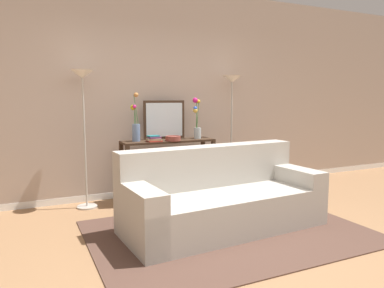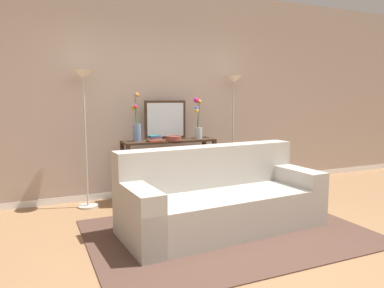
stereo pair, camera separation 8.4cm
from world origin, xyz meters
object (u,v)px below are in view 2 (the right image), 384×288
console_table (169,158)px  floor_lamp_right (233,101)px  vase_short_flowers (198,121)px  wall_mirror (165,120)px  vase_tall_flowers (137,126)px  fruit_bowl (174,138)px  book_stack (155,139)px  couch (220,200)px  floor_lamp_left (84,101)px  book_row_under_console (142,197)px

console_table → floor_lamp_right: size_ratio=0.74×
console_table → vase_short_flowers: vase_short_flowers is taller
floor_lamp_right → wall_mirror: 1.08m
console_table → vase_tall_flowers: vase_tall_flowers is taller
floor_lamp_right → wall_mirror: size_ratio=2.84×
fruit_bowl → book_stack: 0.27m
couch → console_table: (-0.09, 1.34, 0.26)m
console_table → floor_lamp_right: (1.05, 0.04, 0.80)m
vase_short_flowers → fruit_bowl: vase_short_flowers is taller
console_table → book_stack: book_stack is taller
console_table → floor_lamp_left: size_ratio=0.74×
floor_lamp_right → wall_mirror: bearing=173.6°
floor_lamp_right → vase_tall_flowers: floor_lamp_right is taller
console_table → floor_lamp_left: 1.38m
floor_lamp_left → couch: bearing=-48.7°
couch → floor_lamp_right: 1.99m
vase_short_flowers → book_row_under_console: vase_short_flowers is taller
wall_mirror → vase_short_flowers: (0.43, -0.17, -0.03)m
floor_lamp_left → fruit_bowl: bearing=-8.1°
floor_lamp_right → wall_mirror: floor_lamp_right is taller
console_table → vase_short_flowers: size_ratio=2.22×
floor_lamp_left → vase_tall_flowers: 0.76m
couch → vase_short_flowers: size_ratio=3.81×
floor_lamp_left → console_table: bearing=-2.2°
vase_tall_flowers → floor_lamp_left: bearing=179.1°
couch → book_stack: 1.41m
couch → book_row_under_console: (-0.50, 1.34, -0.25)m
floor_lamp_left → fruit_bowl: floor_lamp_left is taller
couch → wall_mirror: 1.70m
floor_lamp_right → book_row_under_console: bearing=-178.3°
vase_tall_flowers → fruit_bowl: bearing=-17.8°
couch → book_row_under_console: couch is taller
vase_tall_flowers → floor_lamp_right: bearing=0.4°
floor_lamp_right → vase_short_flowers: bearing=-175.3°
book_stack → floor_lamp_right: bearing=6.2°
couch → floor_lamp_left: floor_lamp_left is taller
floor_lamp_right → fruit_bowl: size_ratio=8.41×
fruit_bowl → book_stack: (-0.27, 0.02, 0.00)m
couch → book_row_under_console: 1.46m
couch → vase_tall_flowers: vase_tall_flowers is taller
console_table → vase_tall_flowers: size_ratio=1.99×
wall_mirror → floor_lamp_left: bearing=-174.1°
couch → vase_tall_flowers: size_ratio=3.42×
console_table → vase_tall_flowers: bearing=176.0°
console_table → vase_short_flowers: 0.67m
couch → floor_lamp_right: bearing=55.4°
couch → floor_lamp_right: (0.95, 1.39, 1.06)m
console_table → book_stack: 0.40m
couch → vase_tall_flowers: 1.65m
fruit_bowl → book_row_under_console: size_ratio=0.79×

